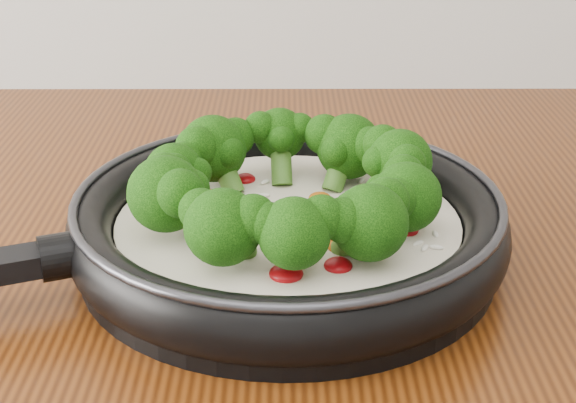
{
  "coord_description": "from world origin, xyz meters",
  "views": [
    {
      "loc": [
        0.11,
        0.45,
        1.22
      ],
      "look_at": [
        0.12,
        1.03,
        0.95
      ],
      "focal_mm": 52.38,
      "sensor_mm": 36.0,
      "label": 1
    }
  ],
  "objects": [
    {
      "name": "skillet",
      "position": [
        0.11,
        1.03,
        0.94
      ],
      "size": [
        0.56,
        0.44,
        0.1
      ],
      "color": "black",
      "rests_on": "counter"
    }
  ]
}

